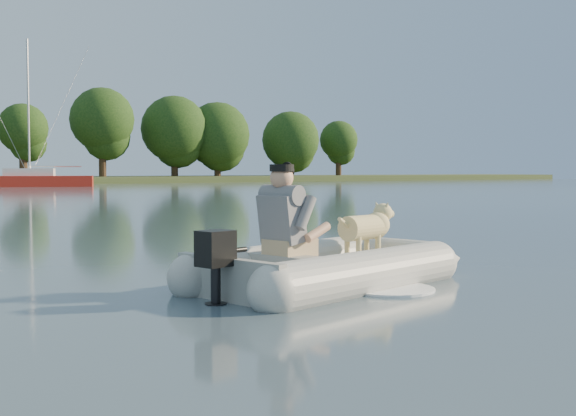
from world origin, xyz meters
TOP-DOWN VIEW (x-y plane):
  - water at (0.00, 0.00)m, footprint 160.00×160.00m
  - dinghy at (0.01, 0.73)m, footprint 5.49×4.52m
  - man at (-0.69, 0.62)m, footprint 0.86×0.78m
  - dog at (0.64, 0.94)m, footprint 1.00×0.54m
  - outboard_motor at (-1.63, 0.35)m, footprint 0.48×0.38m
  - sailboat at (9.45, 49.33)m, footprint 8.38×5.09m

SIDE VIEW (x-z plane):
  - water at x=0.00m, z-range 0.00..0.00m
  - outboard_motor at x=-1.63m, z-range -0.08..0.71m
  - sailboat at x=9.45m, z-range -5.04..6.01m
  - dog at x=0.64m, z-range 0.21..0.84m
  - dinghy at x=0.01m, z-range -0.10..1.30m
  - man at x=-0.69m, z-range 0.24..1.33m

